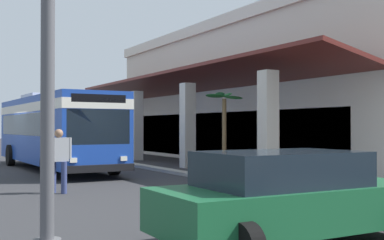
# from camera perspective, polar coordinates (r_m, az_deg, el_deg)

# --- Properties ---
(ground) EXTENTS (120.00, 120.00, 0.00)m
(ground) POSITION_cam_1_polar(r_m,az_deg,el_deg) (26.01, -0.37, -4.87)
(ground) COLOR #2D2D30
(curb_strip) EXTENTS (28.09, 0.50, 0.12)m
(curb_strip) POSITION_cam_1_polar(r_m,az_deg,el_deg) (24.48, -7.44, -4.98)
(curb_strip) COLOR #9E998E
(curb_strip) RESTS_ON ground
(plaza_building) EXTENTS (23.71, 13.40, 7.57)m
(plaza_building) POSITION_cam_1_polar(r_m,az_deg,el_deg) (29.47, 10.24, 3.00)
(plaza_building) COLOR beige
(plaza_building) RESTS_ON ground
(transit_bus) EXTENTS (11.26, 3.00, 3.34)m
(transit_bus) POSITION_cam_1_polar(r_m,az_deg,el_deg) (22.46, -15.46, -0.76)
(transit_bus) COLOR #193D9E
(transit_bus) RESTS_ON ground
(parked_sedan_green) EXTENTS (2.48, 4.42, 1.47)m
(parked_sedan_green) POSITION_cam_1_polar(r_m,az_deg,el_deg) (8.06, 10.98, -8.63)
(parked_sedan_green) COLOR #195933
(parked_sedan_green) RESTS_ON ground
(pedestrian) EXTENTS (0.48, 0.71, 1.79)m
(pedestrian) POSITION_cam_1_polar(r_m,az_deg,el_deg) (14.38, -15.04, -4.08)
(pedestrian) COLOR navy
(pedestrian) RESTS_ON ground
(potted_palm) EXTENTS (1.69, 2.10, 3.20)m
(potted_palm) POSITION_cam_1_polar(r_m,az_deg,el_deg) (18.68, 3.72, -3.72)
(potted_palm) COLOR brown
(potted_palm) RESTS_ON ground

